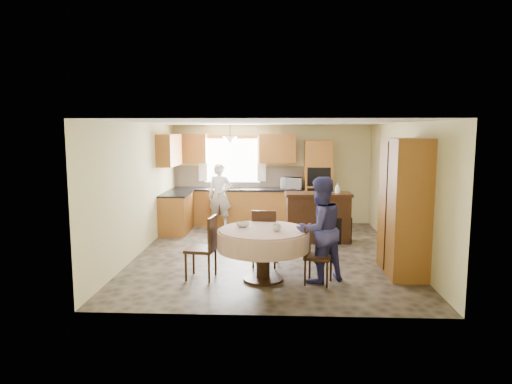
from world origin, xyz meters
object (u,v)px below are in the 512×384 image
at_px(oven_tower, 318,183).
at_px(chair_back, 265,235).
at_px(sideboard, 318,219).
at_px(cupboard, 404,207).
at_px(dining_table, 263,240).
at_px(person_dining, 320,230).
at_px(chair_left, 206,244).
at_px(person_sink, 220,196).
at_px(chair_right, 314,251).

height_order(oven_tower, chair_back, oven_tower).
distance_m(sideboard, cupboard, 2.51).
bearing_deg(dining_table, person_dining, -0.36).
height_order(sideboard, chair_left, chair_left).
distance_m(oven_tower, dining_table, 4.48).
distance_m(oven_tower, chair_back, 3.81).
bearing_deg(cupboard, chair_back, 173.73).
bearing_deg(person_sink, chair_back, -71.98).
distance_m(sideboard, chair_right, 2.70).
height_order(cupboard, person_sink, cupboard).
height_order(oven_tower, person_dining, oven_tower).
xyz_separation_m(cupboard, dining_table, (-2.30, -0.47, -0.47)).
bearing_deg(chair_back, dining_table, 95.40).
bearing_deg(chair_right, person_dining, -28.64).
height_order(dining_table, person_sink, person_sink).
xyz_separation_m(cupboard, person_dining, (-1.42, -0.47, -0.29)).
xyz_separation_m(oven_tower, chair_right, (-0.44, -4.39, -0.56)).
bearing_deg(cupboard, dining_table, -168.45).
bearing_deg(sideboard, oven_tower, 82.33).
bearing_deg(chair_left, person_sink, -167.92).
height_order(cupboard, chair_right, cupboard).
xyz_separation_m(dining_table, chair_right, (0.78, -0.10, -0.14)).
bearing_deg(chair_back, chair_left, 42.38).
distance_m(oven_tower, sideboard, 1.81).
height_order(chair_right, person_sink, person_sink).
relative_size(oven_tower, chair_right, 2.34).
bearing_deg(dining_table, chair_back, 89.55).
bearing_deg(sideboard, person_dining, -97.50).
bearing_deg(chair_right, oven_tower, 10.44).
distance_m(dining_table, chair_left, 0.92).
bearing_deg(oven_tower, chair_back, -108.88).
bearing_deg(sideboard, cupboard, -63.04).
bearing_deg(person_dining, oven_tower, -124.84).
distance_m(chair_left, person_dining, 1.81).
relative_size(dining_table, chair_back, 1.43).
height_order(sideboard, person_sink, person_sink).
bearing_deg(person_dining, dining_table, -30.54).
relative_size(sideboard, chair_back, 1.37).
height_order(sideboard, chair_back, chair_back).
relative_size(cupboard, chair_right, 2.46).
bearing_deg(cupboard, oven_tower, 105.64).
relative_size(chair_back, chair_right, 1.11).
xyz_separation_m(dining_table, chair_back, (0.01, 0.72, -0.09)).
height_order(chair_back, chair_right, chair_back).
distance_m(sideboard, chair_back, 2.15).
height_order(cupboard, chair_back, cupboard).
distance_m(chair_right, person_sink, 4.46).
relative_size(cupboard, dining_table, 1.55).
distance_m(dining_table, chair_right, 0.80).
distance_m(cupboard, person_sink, 4.89).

